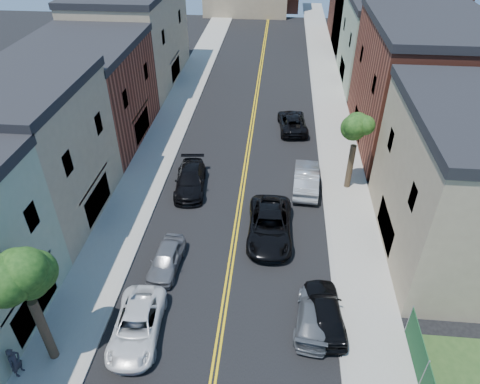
% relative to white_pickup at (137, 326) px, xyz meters
% --- Properties ---
extents(sidewalk_left, '(3.20, 100.00, 0.15)m').
position_rel_white_pickup_xyz_m(sidewalk_left, '(-3.72, 24.33, -0.63)').
color(sidewalk_left, gray).
rests_on(sidewalk_left, ground).
extents(sidewalk_right, '(3.20, 100.00, 0.15)m').
position_rel_white_pickup_xyz_m(sidewalk_right, '(12.08, 24.33, -0.63)').
color(sidewalk_right, gray).
rests_on(sidewalk_right, ground).
extents(curb_left, '(0.30, 100.00, 0.15)m').
position_rel_white_pickup_xyz_m(curb_left, '(-1.97, 24.33, -0.63)').
color(curb_left, gray).
rests_on(curb_left, ground).
extents(curb_right, '(0.30, 100.00, 0.15)m').
position_rel_white_pickup_xyz_m(curb_right, '(10.33, 24.33, -0.63)').
color(curb_right, gray).
rests_on(curb_right, ground).
extents(bldg_left_tan_near, '(9.00, 10.00, 9.00)m').
position_rel_white_pickup_xyz_m(bldg_left_tan_near, '(-9.82, 9.33, 3.79)').
color(bldg_left_tan_near, '#998466').
rests_on(bldg_left_tan_near, ground).
extents(bldg_left_brick, '(9.00, 12.00, 8.00)m').
position_rel_white_pickup_xyz_m(bldg_left_brick, '(-9.82, 20.33, 3.29)').
color(bldg_left_brick, brown).
rests_on(bldg_left_brick, ground).
extents(bldg_left_tan_far, '(9.00, 16.00, 9.50)m').
position_rel_white_pickup_xyz_m(bldg_left_tan_far, '(-9.82, 34.33, 4.04)').
color(bldg_left_tan_far, '#998466').
rests_on(bldg_left_tan_far, ground).
extents(bldg_right_tan, '(9.00, 12.00, 9.00)m').
position_rel_white_pickup_xyz_m(bldg_right_tan, '(18.18, 8.33, 3.79)').
color(bldg_right_tan, '#998466').
rests_on(bldg_right_tan, ground).
extents(bldg_right_brick, '(9.00, 14.00, 10.00)m').
position_rel_white_pickup_xyz_m(bldg_right_brick, '(18.18, 22.33, 4.29)').
color(bldg_right_brick, brown).
rests_on(bldg_right_brick, ground).
extents(bldg_right_palegrn, '(9.00, 12.00, 8.50)m').
position_rel_white_pickup_xyz_m(bldg_right_palegrn, '(18.18, 36.33, 3.54)').
color(bldg_right_palegrn, gray).
rests_on(bldg_right_palegrn, ground).
extents(tree_left_mid, '(5.20, 5.20, 9.29)m').
position_rel_white_pickup_xyz_m(tree_left_mid, '(-3.69, -1.66, 5.88)').
color(tree_left_mid, '#332919').
rests_on(tree_left_mid, sidewalk_left).
extents(tree_right_far, '(4.40, 4.40, 8.03)m').
position_rel_white_pickup_xyz_m(tree_right_far, '(12.10, 14.34, 5.05)').
color(tree_right_far, '#332919').
rests_on(tree_right_far, sidewalk_right).
extents(white_pickup, '(2.66, 5.21, 1.41)m').
position_rel_white_pickup_xyz_m(white_pickup, '(0.00, 0.00, 0.00)').
color(white_pickup, silver).
rests_on(white_pickup, ground).
extents(grey_car_left, '(1.87, 4.14, 1.38)m').
position_rel_white_pickup_xyz_m(grey_car_left, '(0.38, 4.85, -0.02)').
color(grey_car_left, slate).
rests_on(grey_car_left, ground).
extents(black_car_left, '(2.66, 5.48, 1.54)m').
position_rel_white_pickup_xyz_m(black_car_left, '(0.29, 13.15, 0.06)').
color(black_car_left, black).
rests_on(black_car_left, ground).
extents(grey_car_right, '(2.38, 4.73, 1.32)m').
position_rel_white_pickup_xyz_m(grey_car_right, '(8.98, 1.58, -0.05)').
color(grey_car_right, '#595C61').
rests_on(grey_car_right, ground).
extents(black_car_right, '(2.26, 4.76, 1.57)m').
position_rel_white_pickup_xyz_m(black_car_right, '(9.56, 1.74, 0.08)').
color(black_car_right, black).
rests_on(black_car_right, ground).
extents(silver_car_right, '(2.08, 5.28, 1.71)m').
position_rel_white_pickup_xyz_m(silver_car_right, '(8.96, 14.05, 0.15)').
color(silver_car_right, '#9D9FA4').
rests_on(silver_car_right, ground).
extents(dark_car_right_far, '(2.99, 5.53, 1.47)m').
position_rel_white_pickup_xyz_m(dark_car_right_far, '(7.98, 23.56, 0.03)').
color(dark_car_right_far, black).
rests_on(dark_car_right_far, ground).
extents(black_suv_lane, '(2.90, 6.14, 1.69)m').
position_rel_white_pickup_xyz_m(black_suv_lane, '(6.43, 8.31, 0.14)').
color(black_suv_lane, black).
rests_on(black_suv_lane, ground).
extents(pedestrian_left, '(0.54, 0.71, 1.77)m').
position_rel_white_pickup_xyz_m(pedestrian_left, '(-4.92, -2.71, 0.33)').
color(pedestrian_left, '#28272F').
rests_on(pedestrian_left, sidewalk_left).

